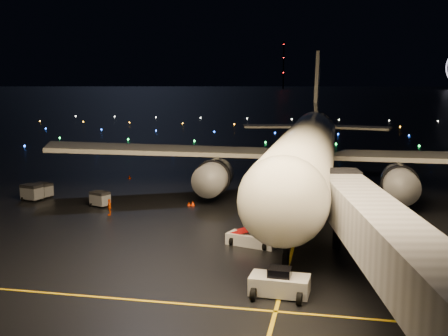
{
  "coord_description": "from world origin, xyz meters",
  "views": [
    {
      "loc": [
        15.28,
        -41.63,
        13.73
      ],
      "look_at": [
        4.4,
        12.0,
        5.0
      ],
      "focal_mm": 45.0,
      "sensor_mm": 36.0,
      "label": 1
    }
  ],
  "objects_px": {
    "belt_loader": "(252,228)",
    "baggage_cart_2": "(43,190)",
    "crew_c": "(110,207)",
    "pushback_tug": "(280,281)",
    "baggage_cart_1": "(32,193)",
    "airliner": "(308,119)",
    "baggage_cart_0": "(100,199)"
  },
  "relations": [
    {
      "from": "airliner",
      "to": "belt_loader",
      "type": "distance_m",
      "value": 24.21
    },
    {
      "from": "airliner",
      "to": "baggage_cart_0",
      "type": "distance_m",
      "value": 25.95
    },
    {
      "from": "pushback_tug",
      "to": "baggage_cart_0",
      "type": "relative_size",
      "value": 1.97
    },
    {
      "from": "belt_loader",
      "to": "baggage_cart_2",
      "type": "relative_size",
      "value": 3.15
    },
    {
      "from": "pushback_tug",
      "to": "baggage_cart_1",
      "type": "xyz_separation_m",
      "value": [
        -30.55,
        22.63,
        0.02
      ]
    },
    {
      "from": "belt_loader",
      "to": "baggage_cart_0",
      "type": "distance_m",
      "value": 21.37
    },
    {
      "from": "pushback_tug",
      "to": "crew_c",
      "type": "xyz_separation_m",
      "value": [
        -19.13,
        17.83,
        -0.06
      ]
    },
    {
      "from": "belt_loader",
      "to": "baggage_cart_1",
      "type": "distance_m",
      "value": 29.86
    },
    {
      "from": "belt_loader",
      "to": "crew_c",
      "type": "distance_m",
      "value": 17.48
    },
    {
      "from": "airliner",
      "to": "pushback_tug",
      "type": "relative_size",
      "value": 16.85
    },
    {
      "from": "crew_c",
      "to": "baggage_cart_0",
      "type": "height_order",
      "value": "crew_c"
    },
    {
      "from": "crew_c",
      "to": "baggage_cart_1",
      "type": "bearing_deg",
      "value": -126.37
    },
    {
      "from": "belt_loader",
      "to": "baggage_cart_1",
      "type": "xyz_separation_m",
      "value": [
        -27.22,
        12.25,
        -0.59
      ]
    },
    {
      "from": "baggage_cart_0",
      "to": "baggage_cart_2",
      "type": "height_order",
      "value": "baggage_cart_2"
    },
    {
      "from": "pushback_tug",
      "to": "belt_loader",
      "type": "xyz_separation_m",
      "value": [
        -3.33,
        10.38,
        0.61
      ]
    },
    {
      "from": "airliner",
      "to": "crew_c",
      "type": "bearing_deg",
      "value": -141.11
    },
    {
      "from": "pushback_tug",
      "to": "baggage_cart_0",
      "type": "bearing_deg",
      "value": 138.76
    },
    {
      "from": "baggage_cart_0",
      "to": "baggage_cart_1",
      "type": "height_order",
      "value": "baggage_cart_1"
    },
    {
      "from": "crew_c",
      "to": "baggage_cart_2",
      "type": "relative_size",
      "value": 0.85
    },
    {
      "from": "baggage_cart_1",
      "to": "crew_c",
      "type": "bearing_deg",
      "value": -7.95
    },
    {
      "from": "baggage_cart_1",
      "to": "baggage_cart_2",
      "type": "distance_m",
      "value": 1.87
    },
    {
      "from": "baggage_cart_2",
      "to": "belt_loader",
      "type": "bearing_deg",
      "value": -9.56
    },
    {
      "from": "baggage_cart_2",
      "to": "pushback_tug",
      "type": "bearing_deg",
      "value": -20.91
    },
    {
      "from": "airliner",
      "to": "pushback_tug",
      "type": "xyz_separation_m",
      "value": [
        0.12,
        -33.16,
        -8.13
      ]
    },
    {
      "from": "airliner",
      "to": "baggage_cart_2",
      "type": "height_order",
      "value": "airliner"
    },
    {
      "from": "airliner",
      "to": "baggage_cart_1",
      "type": "height_order",
      "value": "airliner"
    },
    {
      "from": "crew_c",
      "to": "baggage_cart_2",
      "type": "bearing_deg",
      "value": -134.53
    },
    {
      "from": "airliner",
      "to": "crew_c",
      "type": "relative_size",
      "value": 37.94
    },
    {
      "from": "belt_loader",
      "to": "baggage_cart_1",
      "type": "bearing_deg",
      "value": 172.86
    },
    {
      "from": "pushback_tug",
      "to": "baggage_cart_2",
      "type": "distance_m",
      "value": 38.84
    },
    {
      "from": "baggage_cart_2",
      "to": "baggage_cart_1",
      "type": "bearing_deg",
      "value": -83.41
    },
    {
      "from": "belt_loader",
      "to": "baggage_cart_2",
      "type": "height_order",
      "value": "belt_loader"
    }
  ]
}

